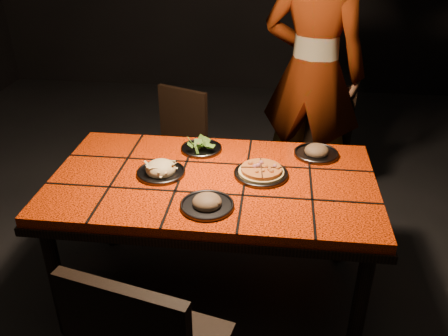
# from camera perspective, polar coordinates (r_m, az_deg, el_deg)

# --- Properties ---
(room_shell) EXTENTS (6.04, 7.04, 3.08)m
(room_shell) POSITION_cam_1_polar(r_m,az_deg,el_deg) (2.08, -1.58, 17.08)
(room_shell) COLOR black
(room_shell) RESTS_ON ground
(dining_table) EXTENTS (1.62, 0.92, 0.75)m
(dining_table) POSITION_cam_1_polar(r_m,az_deg,el_deg) (2.39, -1.31, -2.78)
(dining_table) COLOR #EB3907
(dining_table) RESTS_ON ground
(chair_far_left) EXTENTS (0.50, 0.50, 0.85)m
(chair_far_left) POSITION_cam_1_polar(r_m,az_deg,el_deg) (3.33, -5.75, 3.10)
(chair_far_left) COLOR black
(chair_far_left) RESTS_ON ground
(chair_far_right) EXTENTS (0.43, 0.43, 0.87)m
(chair_far_right) POSITION_cam_1_polar(r_m,az_deg,el_deg) (3.39, 11.73, 3.28)
(chair_far_right) COLOR black
(chair_far_right) RESTS_ON ground
(diner) EXTENTS (0.80, 0.64, 1.91)m
(diner) POSITION_cam_1_polar(r_m,az_deg,el_deg) (3.29, 10.62, 11.23)
(diner) COLOR brown
(diner) RESTS_ON ground
(plate_pizza) EXTENTS (0.27, 0.27, 0.04)m
(plate_pizza) POSITION_cam_1_polar(r_m,az_deg,el_deg) (2.36, 4.49, -0.51)
(plate_pizza) COLOR #3A3A3F
(plate_pizza) RESTS_ON dining_table
(plate_pasta) EXTENTS (0.24, 0.24, 0.08)m
(plate_pasta) POSITION_cam_1_polar(r_m,az_deg,el_deg) (2.39, -7.61, -0.28)
(plate_pasta) COLOR #3A3A3F
(plate_pasta) RESTS_ON dining_table
(plate_salad) EXTENTS (0.23, 0.23, 0.07)m
(plate_salad) POSITION_cam_1_polar(r_m,az_deg,el_deg) (2.61, -2.74, 2.68)
(plate_salad) COLOR #3A3A3F
(plate_salad) RESTS_ON dining_table
(plate_mushroom_a) EXTENTS (0.24, 0.24, 0.08)m
(plate_mushroom_a) POSITION_cam_1_polar(r_m,az_deg,el_deg) (2.11, -2.05, -4.22)
(plate_mushroom_a) COLOR #3A3A3F
(plate_mushroom_a) RESTS_ON dining_table
(plate_mushroom_b) EXTENTS (0.24, 0.24, 0.08)m
(plate_mushroom_b) POSITION_cam_1_polar(r_m,az_deg,el_deg) (2.60, 11.06, 1.96)
(plate_mushroom_b) COLOR #3A3A3F
(plate_mushroom_b) RESTS_ON dining_table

